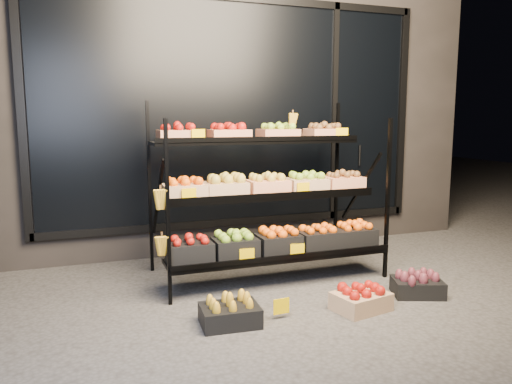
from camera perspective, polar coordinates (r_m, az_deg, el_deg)
name	(u,v)px	position (r m, az deg, el deg)	size (l,w,h in m)	color
ground	(294,296)	(4.34, 4.40, -11.81)	(24.00, 24.00, 0.00)	#514F4C
building	(212,98)	(6.52, -5.04, 10.64)	(6.00, 2.08, 3.50)	#2D2826
display_rack	(267,195)	(4.67, 1.29, -0.33)	(2.18, 1.02, 1.66)	black
tag_floor_a	(281,311)	(3.87, 2.91, -13.45)	(0.13, 0.01, 0.12)	#E8B600
floor_crate_midleft	(230,312)	(3.75, -3.01, -13.52)	(0.44, 0.34, 0.21)	black
floor_crate_midright	(361,298)	(4.10, 11.91, -11.80)	(0.47, 0.38, 0.21)	tan
floor_crate_right	(417,284)	(4.54, 17.97, -10.01)	(0.49, 0.42, 0.20)	black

